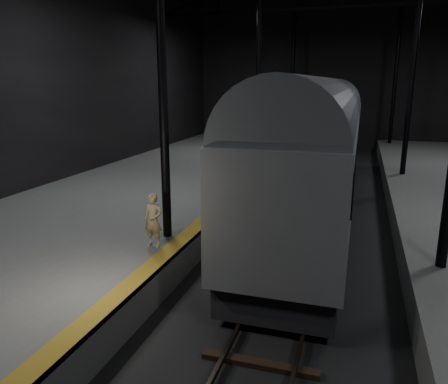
% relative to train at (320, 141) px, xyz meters
% --- Properties ---
extents(ground, '(44.00, 44.00, 0.00)m').
position_rel_train_xyz_m(ground, '(0.00, -3.31, -3.13)').
color(ground, black).
rests_on(ground, ground).
extents(platform_left, '(9.00, 43.80, 1.00)m').
position_rel_train_xyz_m(platform_left, '(-7.50, -3.31, -2.63)').
color(platform_left, '#535350').
rests_on(platform_left, ground).
extents(tactile_strip, '(0.50, 43.80, 0.01)m').
position_rel_train_xyz_m(tactile_strip, '(-3.25, -3.31, -2.13)').
color(tactile_strip, brown).
rests_on(tactile_strip, platform_left).
extents(track, '(2.40, 43.00, 0.24)m').
position_rel_train_xyz_m(track, '(0.00, -3.31, -3.06)').
color(track, '#3F3328').
rests_on(track, ground).
extents(train, '(3.14, 21.00, 5.61)m').
position_rel_train_xyz_m(train, '(0.00, 0.00, 0.00)').
color(train, '#A9ACB2').
rests_on(train, ground).
extents(woman, '(0.60, 0.42, 1.55)m').
position_rel_train_xyz_m(woman, '(-3.80, -8.22, -1.36)').
color(woman, tan).
rests_on(woman, platform_left).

